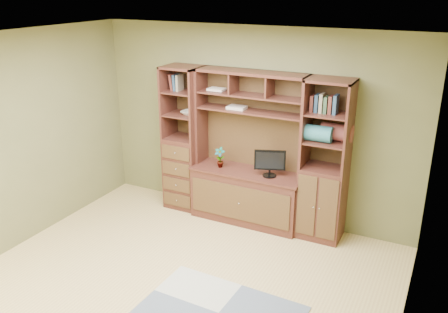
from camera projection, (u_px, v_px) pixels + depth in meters
The scene contains 11 objects.
room at pixel (173, 175), 4.69m from camera, with size 4.60×4.10×2.64m.
center_hutch at pixel (248, 150), 6.23m from camera, with size 1.54×0.53×2.05m, color #492219.
left_tower at pixel (184, 139), 6.68m from camera, with size 0.50×0.45×2.05m, color #492219.
right_tower at pixel (325, 162), 5.83m from camera, with size 0.55×0.45×2.05m, color #492219.
rug at pixel (219, 313), 4.71m from camera, with size 1.57×1.05×0.01m, color gray.
monitor at pixel (270, 158), 6.07m from camera, with size 0.40×0.18×0.49m, color black.
orchid at pixel (220, 157), 6.41m from camera, with size 0.15×0.10×0.28m, color #B0553B.
magazines at pixel (237, 107), 6.20m from camera, with size 0.24×0.18×0.04m, color beige.
bowl at pixel (189, 113), 6.50m from camera, with size 0.21×0.21×0.05m, color white.
blanket_teal at pixel (318, 133), 5.70m from camera, with size 0.34×0.20×0.20m, color teal.
blanket_red at pixel (337, 132), 5.73m from camera, with size 0.38×0.21×0.21m, color brown.
Camera 1 is at (2.40, -3.65, 3.10)m, focal length 38.00 mm.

